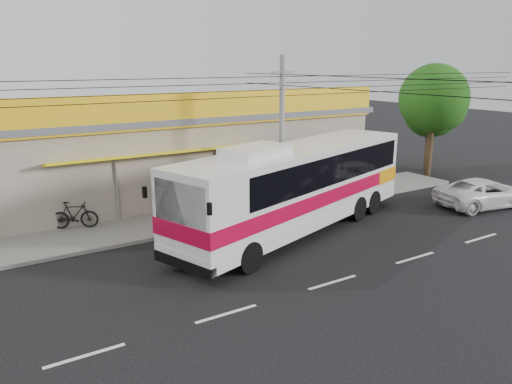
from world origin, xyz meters
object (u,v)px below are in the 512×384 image
at_px(utility_pole, 282,85).
at_px(tree_near, 436,101).
at_px(motorbike_dark, 75,215).
at_px(white_car, 485,193).
at_px(tree_far, 432,113).
at_px(coach_bus, 300,182).

relative_size(utility_pole, tree_near, 4.85).
xyz_separation_m(motorbike_dark, utility_pole, (8.55, -3.10, 5.34)).
height_order(white_car, utility_pole, utility_pole).
distance_m(white_car, tree_far, 9.20).
height_order(motorbike_dark, tree_far, tree_far).
bearing_deg(motorbike_dark, coach_bus, -97.04).
height_order(coach_bus, tree_far, tree_far).
bearing_deg(utility_pole, coach_bus, -99.66).
bearing_deg(coach_bus, white_car, -29.13).
bearing_deg(tree_near, utility_pole, -170.20).
bearing_deg(tree_far, white_car, -122.56).
bearing_deg(utility_pole, white_car, -21.60).
distance_m(white_car, tree_near, 8.13).
relative_size(motorbike_dark, tree_near, 0.28).
bearing_deg(coach_bus, utility_pole, 62.34).
relative_size(coach_bus, tree_near, 1.90).
relative_size(coach_bus, utility_pole, 0.39).
bearing_deg(motorbike_dark, tree_near, -67.99).
height_order(coach_bus, white_car, coach_bus).
xyz_separation_m(motorbike_dark, tree_near, (21.77, -0.82, 4.00)).
relative_size(coach_bus, tree_far, 2.36).
bearing_deg(tree_near, tree_far, 43.73).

